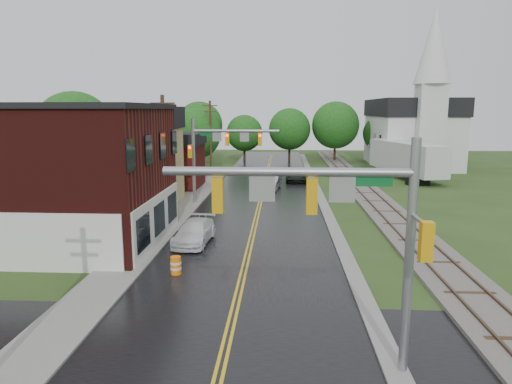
# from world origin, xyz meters

# --- Properties ---
(main_road) EXTENTS (10.00, 90.00, 0.02)m
(main_road) POSITION_xyz_m (0.00, 30.00, 0.00)
(main_road) COLOR black
(main_road) RESTS_ON ground
(cross_road) EXTENTS (60.00, 9.00, 0.02)m
(cross_road) POSITION_xyz_m (0.00, 2.00, 0.00)
(cross_road) COLOR black
(cross_road) RESTS_ON ground
(curb_right) EXTENTS (0.80, 70.00, 0.12)m
(curb_right) POSITION_xyz_m (5.40, 35.00, 0.00)
(curb_right) COLOR gray
(curb_right) RESTS_ON ground
(sidewalk_left) EXTENTS (2.40, 50.00, 0.12)m
(sidewalk_left) POSITION_xyz_m (-6.20, 25.00, 0.00)
(sidewalk_left) COLOR gray
(sidewalk_left) RESTS_ON ground
(brick_building) EXTENTS (14.30, 10.30, 8.30)m
(brick_building) POSITION_xyz_m (-12.48, 15.00, 4.15)
(brick_building) COLOR #42100E
(brick_building) RESTS_ON ground
(yellow_house) EXTENTS (8.00, 7.00, 6.40)m
(yellow_house) POSITION_xyz_m (-11.00, 26.00, 3.20)
(yellow_house) COLOR tan
(yellow_house) RESTS_ON ground
(darkred_building) EXTENTS (7.00, 6.00, 4.40)m
(darkred_building) POSITION_xyz_m (-10.00, 35.00, 2.20)
(darkred_building) COLOR #3F0F0C
(darkred_building) RESTS_ON ground
(church) EXTENTS (10.40, 18.40, 20.00)m
(church) POSITION_xyz_m (20.00, 53.74, 5.83)
(church) COLOR silver
(church) RESTS_ON ground
(railroad) EXTENTS (3.20, 80.00, 0.30)m
(railroad) POSITION_xyz_m (10.00, 35.00, 0.11)
(railroad) COLOR #59544C
(railroad) RESTS_ON ground
(traffic_signal_near) EXTENTS (7.34, 0.30, 7.20)m
(traffic_signal_near) POSITION_xyz_m (3.47, 2.00, 4.97)
(traffic_signal_near) COLOR gray
(traffic_signal_near) RESTS_ON ground
(traffic_signal_far) EXTENTS (7.34, 0.43, 7.20)m
(traffic_signal_far) POSITION_xyz_m (-3.47, 27.00, 4.97)
(traffic_signal_far) COLOR gray
(traffic_signal_far) RESTS_ON ground
(utility_pole_b) EXTENTS (1.80, 0.28, 9.00)m
(utility_pole_b) POSITION_xyz_m (-6.80, 22.00, 4.72)
(utility_pole_b) COLOR #382616
(utility_pole_b) RESTS_ON ground
(utility_pole_c) EXTENTS (1.80, 0.28, 9.00)m
(utility_pole_c) POSITION_xyz_m (-6.80, 44.00, 4.72)
(utility_pole_c) COLOR #382616
(utility_pole_c) RESTS_ON ground
(tree_left_b) EXTENTS (7.60, 7.60, 9.69)m
(tree_left_b) POSITION_xyz_m (-17.85, 31.90, 5.72)
(tree_left_b) COLOR black
(tree_left_b) RESTS_ON ground
(tree_left_c) EXTENTS (6.00, 6.00, 7.65)m
(tree_left_c) POSITION_xyz_m (-13.85, 39.90, 4.51)
(tree_left_c) COLOR black
(tree_left_c) RESTS_ON ground
(tree_left_e) EXTENTS (6.40, 6.40, 8.16)m
(tree_left_e) POSITION_xyz_m (-8.85, 45.90, 4.81)
(tree_left_e) COLOR black
(tree_left_e) RESTS_ON ground
(suv_dark) EXTENTS (2.43, 5.02, 1.38)m
(suv_dark) POSITION_xyz_m (3.50, 39.57, 0.69)
(suv_dark) COLOR black
(suv_dark) RESTS_ON ground
(sedan_silver) EXTENTS (2.13, 4.63, 1.47)m
(sedan_silver) POSITION_xyz_m (0.80, 34.28, 0.73)
(sedan_silver) COLOR #9E9EA2
(sedan_silver) RESTS_ON ground
(pickup_white) EXTENTS (2.23, 4.81, 1.36)m
(pickup_white) POSITION_xyz_m (-3.38, 15.29, 0.68)
(pickup_white) COLOR white
(pickup_white) RESTS_ON ground
(semi_trailer) EXTENTS (5.94, 13.94, 4.21)m
(semi_trailer) POSITION_xyz_m (16.34, 42.89, 2.47)
(semi_trailer) COLOR black
(semi_trailer) RESTS_ON ground
(construction_barrel) EXTENTS (0.51, 0.51, 0.90)m
(construction_barrel) POSITION_xyz_m (-3.28, 10.00, 0.45)
(construction_barrel) COLOR orange
(construction_barrel) RESTS_ON ground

